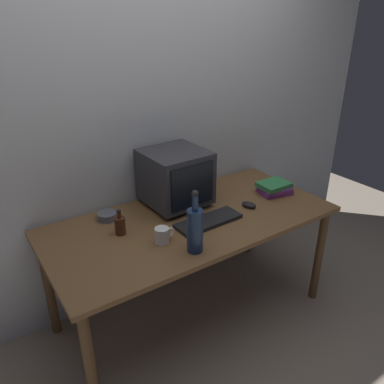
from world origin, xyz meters
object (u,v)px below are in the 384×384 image
Objects in this scene: computer_mouse at (249,205)px; bottle_tall at (195,229)px; book_stack at (274,188)px; crt_monitor at (175,177)px; bottle_short at (120,225)px; keyboard at (209,221)px; cd_spindle at (107,216)px; mug at (162,235)px.

bottle_tall is at bearing -178.59° from computer_mouse.
bottle_tall reaches higher than book_stack.
bottle_short is at bearing -162.79° from crt_monitor.
keyboard is (0.03, -0.32, -0.18)m from crt_monitor.
crt_monitor reaches higher than bottle_tall.
bottle_tall is at bearing -141.49° from keyboard.
computer_mouse is 0.28× the size of bottle_tall.
mug is at bearing -70.26° from cd_spindle.
bottle_short is (-0.26, 0.38, -0.07)m from bottle_tall.
keyboard is 1.70× the size of book_stack.
bottle_short is 1.13m from book_stack.
crt_monitor reaches higher than bottle_short.
keyboard is at bearing 5.36° from mug.
mug is (-0.10, 0.17, -0.09)m from bottle_tall.
book_stack is 2.06× the size of mug.
crt_monitor is 0.37m from keyboard.
bottle_short is at bearing -91.38° from cd_spindle.
mug is at bearing -130.74° from crt_monitor.
computer_mouse is at bearing -11.13° from bottle_short.
cd_spindle reaches higher than computer_mouse.
crt_monitor is 2.47× the size of bottle_short.
bottle_tall is (-0.24, -0.20, 0.12)m from keyboard.
bottle_short reaches higher than keyboard.
mug is at bearing -54.05° from bottle_short.
mug reaches higher than book_stack.
cd_spindle is at bearing 88.62° from bottle_short.
bottle_tall reaches higher than mug.
bottle_tall is at bearing -66.70° from cd_spindle.
book_stack is at bearing -20.66° from crt_monitor.
bottle_tall is 2.19× the size of bottle_short.
computer_mouse is 0.68m from mug.
bottle_short reaches higher than mug.
book_stack is at bearing -5.41° from bottle_short.
computer_mouse is 0.83× the size of cd_spindle.
computer_mouse is 0.30m from book_stack.
bottle_short is at bearing 149.74° from computer_mouse.
bottle_short is 0.26m from mug.
bottle_short is at bearing 174.59° from book_stack.
keyboard is 0.33m from bottle_tall.
keyboard is 0.34m from mug.
cd_spindle is (-0.25, 0.58, -0.11)m from bottle_tall.
crt_monitor reaches higher than keyboard.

